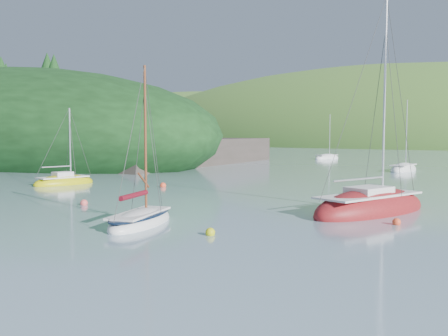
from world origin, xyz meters
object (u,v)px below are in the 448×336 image
Objects in this scene: sailboat_yellow at (64,182)px; daysailer_white at (140,220)px; distant_sloop_a at (404,170)px; sloop_red at (371,209)px; distant_sloop_c at (327,158)px.

daysailer_white is at bearing -18.13° from sailboat_yellow.
distant_sloop_a reaches higher than sailboat_yellow.
daysailer_white is 0.64× the size of sloop_red.
daysailer_white reaches higher than distant_sloop_c.
daysailer_white is 20.75m from sailboat_yellow.
daysailer_white is at bearing -89.37° from distant_sloop_a.
sailboat_yellow is 0.80× the size of distant_sloop_a.
sloop_red is 1.80× the size of sailboat_yellow.
distant_sloop_a is (17.04, 32.79, -0.01)m from sailboat_yellow.
daysailer_white is 12.35m from sloop_red.
sloop_red is 1.44× the size of distant_sloop_a.
distant_sloop_c is at bearing 87.25° from daysailer_white.
distant_sloop_c is (-2.06, 51.08, -0.02)m from sailboat_yellow.
distant_sloop_a is at bearing -34.27° from distant_sloop_c.
distant_sloop_a is (-9.05, 30.98, -0.07)m from sloop_red.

